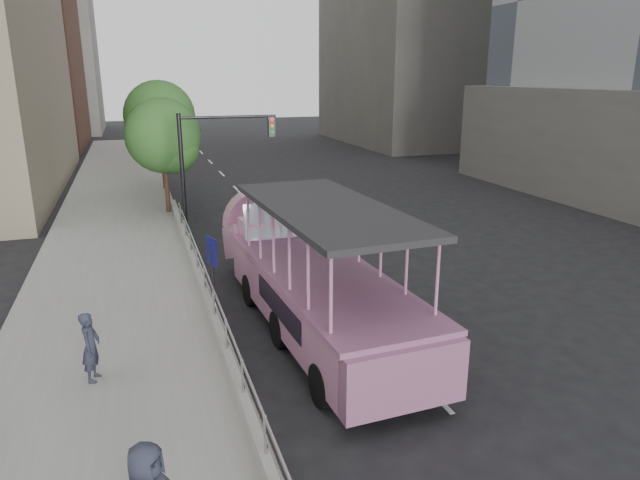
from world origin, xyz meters
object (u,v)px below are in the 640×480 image
Objects in this scene: traffic_signal at (210,153)px; street_tree_far at (162,119)px; parking_sign at (213,269)px; street_tree_near at (165,139)px; duck_boat at (307,275)px; car at (349,219)px; pedestrian_near at (91,347)px.

street_tree_far is at bearing 98.43° from traffic_signal.
parking_sign is at bearing -89.68° from street_tree_far.
traffic_signal is 3.80m from street_tree_near.
duck_boat reaches higher than car.
street_tree_far is (0.20, 6.00, 0.49)m from street_tree_near.
duck_boat is 5.96m from pedestrian_near.
pedestrian_near is at bearing -158.34° from duck_boat.
traffic_signal is at bearing -65.02° from street_tree_near.
street_tree_near is (2.73, 15.81, 2.73)m from pedestrian_near.
parking_sign reaches higher than car.
pedestrian_near is at bearing -136.47° from parking_sign.
car is at bearing 61.98° from duck_boat.
parking_sign is 9.77m from traffic_signal.
car is 0.55× the size of street_tree_far.
street_tree_far reaches higher than pedestrian_near.
traffic_signal is (1.29, 9.50, 1.91)m from parking_sign.
traffic_signal is (4.32, 12.38, 2.41)m from pedestrian_near.
pedestrian_near reaches higher than car.
street_tree_near is at bearing 143.29° from car.
car is at bearing -35.36° from street_tree_near.
street_tree_far reaches higher than street_tree_near.
pedestrian_near is 16.27m from street_tree_near.
street_tree_far is (2.93, 21.81, 3.22)m from pedestrian_near.
duck_boat is 3.12× the size of car.
traffic_signal is 9.57m from street_tree_far.
parking_sign is at bearing -97.75° from traffic_signal.
street_tree_far is at bearing 97.57° from duck_boat.
car is at bearing -17.06° from traffic_signal.
car is 14.62m from pedestrian_near.
pedestrian_near is at bearing -99.79° from street_tree_near.
parking_sign is at bearing -88.65° from street_tree_near.
pedestrian_near is at bearing -134.66° from car.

